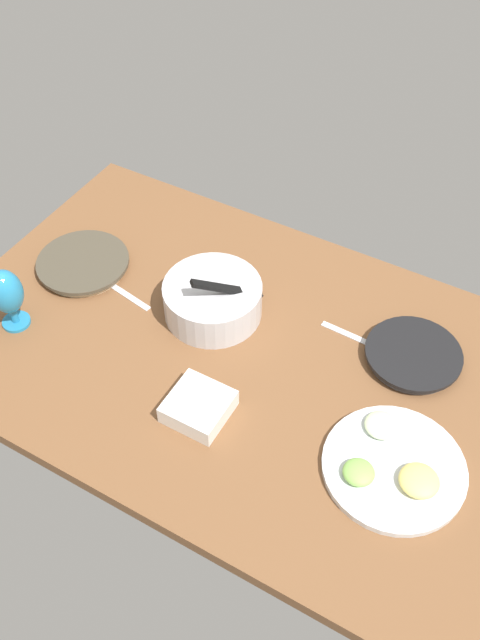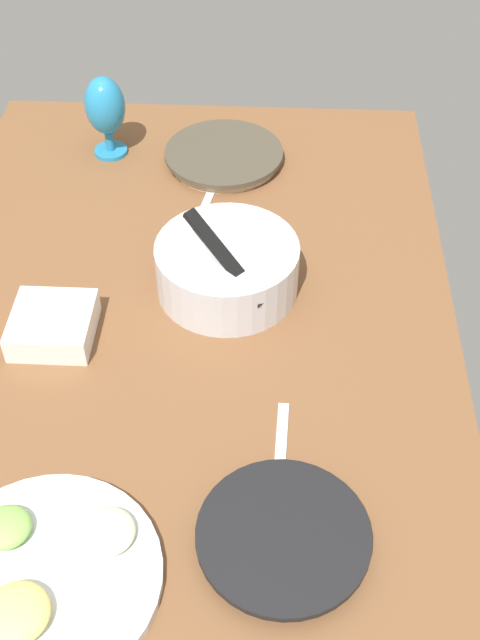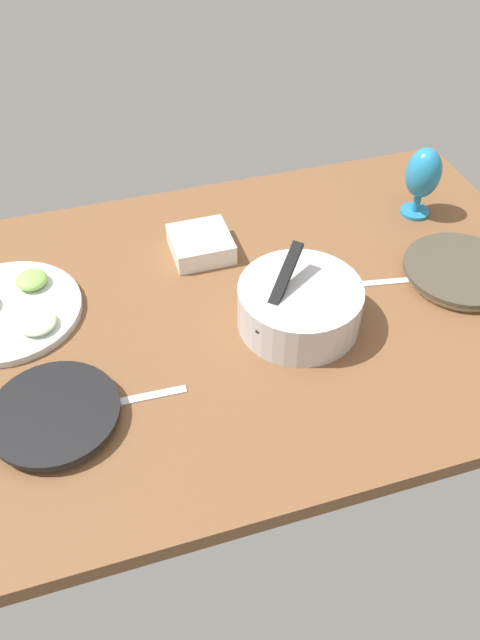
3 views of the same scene
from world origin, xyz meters
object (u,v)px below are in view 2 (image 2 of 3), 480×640
Objects in this scene: dinner_plate_left at (224,156)px; square_bowl_white at (53,324)px; hurricane_glass_blue at (105,108)px; mixing_bowl at (227,266)px; fruit_platter at (43,576)px; dinner_plate_right at (283,538)px.

dinner_plate_left is 1.88× the size of square_bowl_white.
hurricane_glass_blue is (-2.36, -26.97, 10.25)cm from dinner_plate_left.
hurricane_glass_blue is 60.61cm from square_bowl_white.
hurricane_glass_blue reaches higher than dinner_plate_left.
square_bowl_white is at bearing -65.04° from mixing_bowl.
hurricane_glass_blue is at bearing 179.54° from square_bowl_white.
mixing_bowl is 34.21cm from square_bowl_white.
mixing_bowl is 55.14cm from hurricane_glass_blue.
fruit_platter is 1.74× the size of hurricane_glass_blue.
fruit_platter is at bearing -77.44° from dinner_plate_right.
square_bowl_white is (14.39, -30.92, -2.68)cm from mixing_bowl.
hurricane_glass_blue reaches higher than fruit_platter.
dinner_plate_left is 28.95cm from hurricane_glass_blue.
dinner_plate_right is 34.50cm from fruit_platter.
dinner_plate_right is 109.17cm from hurricane_glass_blue.
dinner_plate_right is at bearing 11.83° from mixing_bowl.
hurricane_glass_blue is (-100.30, -41.90, 10.20)cm from dinner_plate_right.
fruit_platter is 48.65cm from square_bowl_white.
dinner_plate_right is 58.53cm from square_bowl_white.
mixing_bowl reaches higher than dinner_plate_right.
dinner_plate_left is 0.82× the size of fruit_platter.
fruit_platter is (105.44, -18.75, -0.13)cm from dinner_plate_left.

